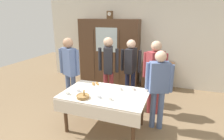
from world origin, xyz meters
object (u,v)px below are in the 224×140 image
(tea_cup_back_edge, at_px, (68,93))
(spoon_near_right, at_px, (79,88))
(person_beside_shelf, at_px, (155,71))
(wall_cabinet, at_px, (109,52))
(pastry_plate, at_px, (96,84))
(tea_cup_center, at_px, (78,90))
(bread_basket, at_px, (83,96))
(person_near_right_end, at_px, (70,67))
(spoon_near_left, at_px, (114,89))
(mantel_clock, at_px, (110,15))
(tea_cup_near_right, at_px, (120,89))
(dining_table, at_px, (104,99))
(tea_cup_mid_left, at_px, (99,96))
(tea_cup_front_edge, at_px, (133,89))
(bookshelf_low, at_px, (158,75))
(person_behind_table_right, at_px, (159,83))
(book_stack, at_px, (159,60))
(tea_cup_mid_right, at_px, (110,99))
(person_behind_table_left, at_px, (108,65))
(person_by_cabinet, at_px, (131,65))

(tea_cup_back_edge, xyz_separation_m, spoon_near_right, (0.03, 0.35, -0.02))
(person_beside_shelf, bearing_deg, tea_cup_back_edge, -139.02)
(wall_cabinet, bearing_deg, pastry_plate, -76.08)
(tea_cup_center, bearing_deg, spoon_near_right, 116.37)
(bread_basket, xyz_separation_m, person_near_right_end, (-0.81, 0.86, 0.25))
(spoon_near_left, bearing_deg, mantel_clock, 112.71)
(pastry_plate, bearing_deg, tea_cup_near_right, -8.86)
(dining_table, xyz_separation_m, pastry_plate, (-0.35, 0.36, 0.12))
(tea_cup_mid_left, bearing_deg, tea_cup_front_edge, 49.11)
(bookshelf_low, distance_m, bread_basket, 3.13)
(tea_cup_front_edge, relative_size, pastry_plate, 0.46)
(mantel_clock, height_order, bread_basket, mantel_clock)
(tea_cup_near_right, height_order, person_behind_table_right, person_behind_table_right)
(dining_table, relative_size, tea_cup_front_edge, 12.41)
(tea_cup_front_edge, bearing_deg, book_stack, 83.92)
(spoon_near_left, bearing_deg, spoon_near_right, -163.21)
(tea_cup_near_right, distance_m, tea_cup_mid_left, 0.54)
(tea_cup_mid_right, relative_size, spoon_near_left, 1.09)
(bookshelf_low, distance_m, tea_cup_back_edge, 3.23)
(wall_cabinet, xyz_separation_m, tea_cup_center, (0.38, -2.67, -0.25))
(tea_cup_center, distance_m, tea_cup_near_right, 0.83)
(wall_cabinet, distance_m, tea_cup_mid_left, 2.94)
(pastry_plate, bearing_deg, book_stack, 65.12)
(bookshelf_low, bearing_deg, person_near_right_end, -130.89)
(spoon_near_left, height_order, person_beside_shelf, person_beside_shelf)
(tea_cup_near_right, xyz_separation_m, person_near_right_end, (-1.33, 0.28, 0.26))
(tea_cup_front_edge, xyz_separation_m, tea_cup_mid_left, (-0.49, -0.57, 0.00))
(wall_cabinet, bearing_deg, spoon_near_right, -83.15)
(tea_cup_center, relative_size, bread_basket, 0.54)
(bread_basket, relative_size, spoon_near_right, 2.02)
(person_near_right_end, bearing_deg, mantel_clock, 83.45)
(pastry_plate, distance_m, person_beside_shelf, 1.33)
(spoon_near_right, bearing_deg, tea_cup_mid_left, -26.41)
(person_beside_shelf, bearing_deg, mantel_clock, 135.84)
(tea_cup_center, xyz_separation_m, pastry_plate, (0.17, 0.44, -0.01))
(tea_cup_near_right, bearing_deg, person_behind_table_left, 125.08)
(book_stack, bearing_deg, spoon_near_left, -104.61)
(tea_cup_mid_left, relative_size, person_beside_shelf, 0.08)
(book_stack, height_order, bread_basket, book_stack)
(tea_cup_front_edge, xyz_separation_m, person_behind_table_left, (-0.79, 0.70, 0.25))
(tea_cup_center, distance_m, pastry_plate, 0.47)
(spoon_near_left, xyz_separation_m, person_beside_shelf, (0.70, 0.68, 0.26))
(tea_cup_back_edge, xyz_separation_m, person_by_cabinet, (0.79, 1.63, 0.20))
(person_behind_table_right, bearing_deg, book_stack, 96.32)
(tea_cup_near_right, bearing_deg, tea_cup_back_edge, -147.96)
(tea_cup_near_right, relative_size, person_by_cabinet, 0.08)
(spoon_near_right, xyz_separation_m, person_by_cabinet, (0.76, 1.27, 0.23))
(pastry_plate, bearing_deg, person_near_right_end, 165.47)
(wall_cabinet, distance_m, book_stack, 1.62)
(person_near_right_end, bearing_deg, spoon_near_left, -12.31)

